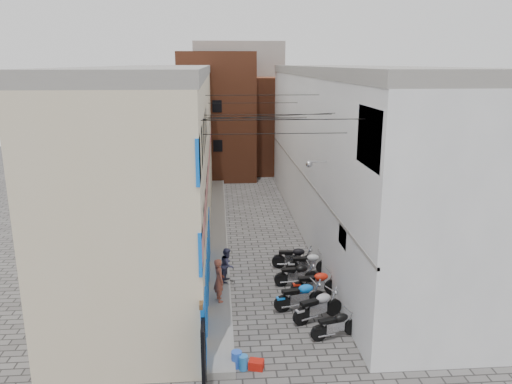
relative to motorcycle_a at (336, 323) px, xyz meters
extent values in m
plane|color=#504D4B|center=(-1.90, -2.09, -0.53)|extent=(90.00, 90.00, 0.00)
cube|color=gray|center=(-3.95, 10.91, -0.41)|extent=(0.90, 26.00, 0.25)
cube|color=beige|center=(-6.90, 10.91, 3.72)|extent=(5.00, 26.00, 8.50)
cube|color=#BD6E6A|center=(-4.44, 10.91, 3.47)|extent=(0.10, 26.00, 0.80)
cube|color=blue|center=(-4.43, 2.81, 0.77)|extent=(0.12, 10.20, 2.40)
cube|color=blue|center=(-4.45, 2.81, 4.77)|extent=(0.10, 10.20, 4.00)
cube|color=gray|center=(-6.90, 10.91, 8.22)|extent=(5.10, 26.00, 0.50)
cube|color=black|center=(-4.42, -2.49, 0.57)|extent=(0.10, 1.20, 2.20)
cube|color=silver|center=(3.10, 10.91, 3.72)|extent=(5.00, 26.00, 8.50)
cube|color=blue|center=(0.65, -0.59, 6.47)|extent=(0.10, 2.40, 1.80)
cube|color=white|center=(0.66, 1.91, 2.47)|extent=(0.08, 1.00, 0.70)
cylinder|color=#B2B2B7|center=(0.25, 4.91, 4.67)|extent=(0.80, 0.06, 0.06)
sphere|color=#B2B2B7|center=(-0.15, 4.91, 4.57)|extent=(0.28, 0.28, 0.28)
cube|color=gray|center=(3.10, 10.91, 8.22)|extent=(5.10, 26.00, 0.50)
cube|color=gray|center=(0.64, 10.91, 2.87)|extent=(0.10, 26.00, 0.12)
cube|color=brown|center=(-3.90, 25.91, 4.47)|extent=(6.00, 6.00, 10.00)
cube|color=brown|center=(1.10, 27.91, 3.47)|extent=(5.00, 6.00, 8.00)
cube|color=gray|center=(-1.90, 31.91, 4.97)|extent=(8.00, 5.00, 11.00)
cube|color=black|center=(-1.90, 23.11, 0.67)|extent=(2.00, 0.30, 2.40)
cylinder|color=black|center=(-1.90, -0.09, 6.97)|extent=(5.20, 0.02, 0.02)
cylinder|color=black|center=(-1.90, 1.91, 6.27)|extent=(5.20, 0.02, 0.02)
cylinder|color=black|center=(-1.90, 4.41, 6.67)|extent=(5.20, 0.02, 0.02)
cylinder|color=black|center=(-1.90, 6.91, 7.27)|extent=(5.20, 0.02, 0.02)
cylinder|color=black|center=(-1.90, 9.91, 5.97)|extent=(5.20, 0.02, 0.02)
cylinder|color=black|center=(-1.90, 12.91, 6.47)|extent=(5.20, 0.02, 0.02)
cylinder|color=black|center=(-1.90, 2.91, 6.77)|extent=(5.65, 2.07, 0.02)
cylinder|color=black|center=(-1.90, 5.91, 6.37)|extent=(5.80, 1.58, 0.02)
imported|color=#9F4D39|center=(-3.95, 2.58, 0.57)|extent=(0.57, 0.71, 1.72)
imported|color=#34344E|center=(-3.60, 4.35, 0.45)|extent=(0.70, 0.82, 1.46)
cylinder|color=#246BB6|center=(-3.25, -1.59, -0.30)|extent=(0.36, 0.36, 0.46)
cylinder|color=blue|center=(-3.45, -1.44, -0.27)|extent=(0.42, 0.42, 0.52)
cube|color=#B2160C|center=(-2.85, -1.59, -0.39)|extent=(0.52, 0.45, 0.28)
camera|label=1|loc=(-3.90, -15.09, 8.63)|focal=35.00mm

